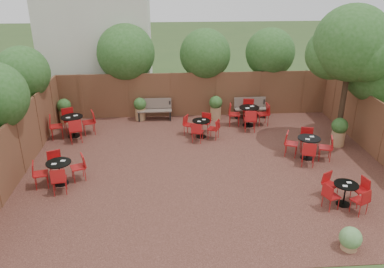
{
  "coord_description": "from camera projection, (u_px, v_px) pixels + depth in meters",
  "views": [
    {
      "loc": [
        -1.35,
        -11.55,
        6.12
      ],
      "look_at": [
        -0.46,
        0.5,
        1.0
      ],
      "focal_mm": 36.21,
      "sensor_mm": 36.0,
      "label": 1
    }
  ],
  "objects": [
    {
      "name": "park_bench_left",
      "position": [
        154.0,
        109.0,
        17.01
      ],
      "size": [
        1.51,
        0.5,
        0.93
      ],
      "rotation": [
        0.0,
        0.0,
        0.02
      ],
      "color": "brown",
      "rests_on": "courtyard_paving"
    },
    {
      "name": "ground",
      "position": [
        207.0,
        167.0,
        13.08
      ],
      "size": [
        80.0,
        80.0,
        0.0
      ],
      "primitive_type": "plane",
      "color": "#354F23",
      "rests_on": "ground"
    },
    {
      "name": "overhang_foliage",
      "position": [
        173.0,
        69.0,
        14.53
      ],
      "size": [
        15.83,
        10.68,
        2.64
      ],
      "color": "#24501A",
      "rests_on": "ground"
    },
    {
      "name": "park_bench_right",
      "position": [
        250.0,
        107.0,
        17.31
      ],
      "size": [
        1.44,
        0.5,
        0.88
      ],
      "rotation": [
        0.0,
        0.0,
        0.03
      ],
      "color": "brown",
      "rests_on": "courtyard_paving"
    },
    {
      "name": "fence_back",
      "position": [
        195.0,
        95.0,
        17.28
      ],
      "size": [
        12.0,
        0.08,
        2.0
      ],
      "primitive_type": "cube",
      "color": "#54321F",
      "rests_on": "ground"
    },
    {
      "name": "fence_right",
      "position": [
        383.0,
        134.0,
        13.1
      ],
      "size": [
        0.08,
        10.0,
        2.0
      ],
      "primitive_type": "cube",
      "color": "#54321F",
      "rests_on": "ground"
    },
    {
      "name": "fence_left",
      "position": [
        19.0,
        145.0,
        12.29
      ],
      "size": [
        0.08,
        10.0,
        2.0
      ],
      "primitive_type": "cube",
      "color": "#54321F",
      "rests_on": "ground"
    },
    {
      "name": "neighbour_building",
      "position": [
        97.0,
        18.0,
        18.57
      ],
      "size": [
        5.0,
        4.0,
        8.0
      ],
      "primitive_type": "cube",
      "color": "beige",
      "rests_on": "ground"
    },
    {
      "name": "courtyard_tree",
      "position": [
        351.0,
        48.0,
        13.45
      ],
      "size": [
        2.81,
        2.72,
        5.11
      ],
      "rotation": [
        0.0,
        0.0,
        0.25
      ],
      "color": "black",
      "rests_on": "courtyard_paving"
    },
    {
      "name": "bistro_tables",
      "position": [
        194.0,
        138.0,
        14.14
      ],
      "size": [
        10.28,
        7.69,
        0.96
      ],
      "color": "black",
      "rests_on": "courtyard_paving"
    },
    {
      "name": "planters",
      "position": [
        187.0,
        114.0,
        16.17
      ],
      "size": [
        11.34,
        3.87,
        1.09
      ],
      "color": "#A17950",
      "rests_on": "courtyard_paving"
    },
    {
      "name": "courtyard_paving",
      "position": [
        207.0,
        166.0,
        13.08
      ],
      "size": [
        12.0,
        10.0,
        0.02
      ],
      "primitive_type": "cube",
      "color": "#361D16",
      "rests_on": "ground"
    }
  ]
}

